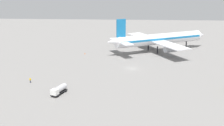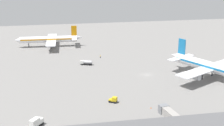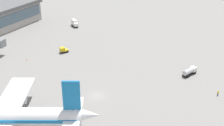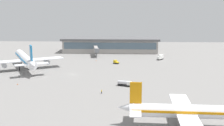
# 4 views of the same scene
# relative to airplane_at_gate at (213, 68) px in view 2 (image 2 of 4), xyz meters

# --- Properties ---
(ground) EXTENTS (288.00, 288.00, 0.00)m
(ground) POSITION_rel_airplane_at_gate_xyz_m (-29.15, 12.25, -5.91)
(ground) COLOR gray
(airplane_at_gate) EXTENTS (40.80, 48.88, 16.25)m
(airplane_at_gate) POSITION_rel_airplane_at_gate_xyz_m (0.00, 0.00, 0.00)
(airplane_at_gate) COLOR white
(airplane_at_gate) RESTS_ON ground
(airplane_taxiing) EXTENTS (44.44, 35.62, 13.52)m
(airplane_taxiing) POSITION_rel_airplane_at_gate_xyz_m (-76.62, 77.76, -0.99)
(airplane_taxiing) COLOR white
(airplane_taxiing) RESTS_ON ground
(baggage_tug) EXTENTS (3.75, 3.49, 2.30)m
(baggage_tug) POSITION_rel_airplane_at_gate_xyz_m (-51.62, -17.67, -4.75)
(baggage_tug) COLOR black
(baggage_tug) RESTS_ON ground
(catering_truck) EXTENTS (4.88, 5.62, 3.30)m
(catering_truck) POSITION_rel_airplane_at_gate_xyz_m (-81.46, -32.79, -4.21)
(catering_truck) COLOR black
(catering_truck) RESTS_ON ground
(fuel_truck) EXTENTS (6.58, 3.84, 2.50)m
(fuel_truck) POSITION_rel_airplane_at_gate_xyz_m (-57.12, 33.67, -4.52)
(fuel_truck) COLOR black
(fuel_truck) RESTS_ON ground
(ground_crew_worker) EXTENTS (0.49, 0.55, 1.67)m
(ground_crew_worker) POSITION_rel_airplane_at_gate_xyz_m (-47.59, 45.51, -5.06)
(ground_crew_worker) COLOR #1E2338
(ground_crew_worker) RESTS_ON ground
(jet_bridge) EXTENTS (5.73, 17.82, 6.74)m
(jet_bridge) POSITION_rel_airplane_at_gate_xyz_m (-36.53, -44.70, -0.78)
(jet_bridge) COLOR #9E9993
(jet_bridge) RESTS_ON ground
(safety_cone_near_gate) EXTENTS (0.44, 0.44, 0.60)m
(safety_cone_near_gate) POSITION_rel_airplane_at_gate_xyz_m (-7.60, 33.57, -5.61)
(safety_cone_near_gate) COLOR #EA590C
(safety_cone_near_gate) RESTS_ON ground
(safety_cone_mid_apron) EXTENTS (0.44, 0.44, 0.60)m
(safety_cone_mid_apron) POSITION_rel_airplane_at_gate_xyz_m (-38.48, -25.87, -5.61)
(safety_cone_mid_apron) COLOR #EA590C
(safety_cone_mid_apron) RESTS_ON ground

